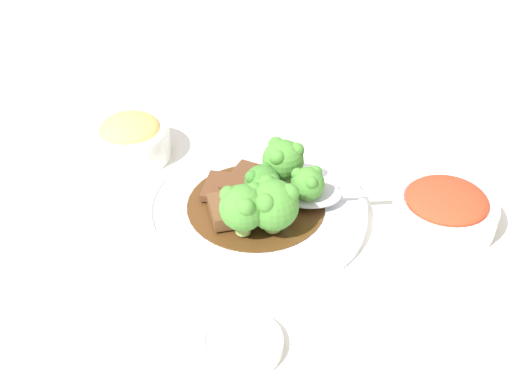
# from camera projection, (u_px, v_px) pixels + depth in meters

# --- Properties ---
(ground_plane) EXTENTS (4.00, 4.00, 0.00)m
(ground_plane) POSITION_uv_depth(u_px,v_px,m) (256.00, 215.00, 0.81)
(ground_plane) COLOR silver
(main_plate) EXTENTS (0.25, 0.25, 0.02)m
(main_plate) POSITION_uv_depth(u_px,v_px,m) (256.00, 209.00, 0.80)
(main_plate) COLOR white
(main_plate) RESTS_ON ground_plane
(beef_strip_0) EXTENTS (0.07, 0.07, 0.01)m
(beef_strip_0) POSITION_uv_depth(u_px,v_px,m) (247.00, 180.00, 0.82)
(beef_strip_0) COLOR #56331E
(beef_strip_0) RESTS_ON main_plate
(beef_strip_1) EXTENTS (0.05, 0.05, 0.02)m
(beef_strip_1) POSITION_uv_depth(u_px,v_px,m) (228.00, 210.00, 0.78)
(beef_strip_1) COLOR brown
(beef_strip_1) RESTS_ON main_plate
(beef_strip_2) EXTENTS (0.06, 0.06, 0.01)m
(beef_strip_2) POSITION_uv_depth(u_px,v_px,m) (219.00, 187.00, 0.81)
(beef_strip_2) COLOR #56331E
(beef_strip_2) RESTS_ON main_plate
(broccoli_floret_0) EXTENTS (0.03, 0.03, 0.04)m
(broccoli_floret_0) POSITION_uv_depth(u_px,v_px,m) (260.00, 197.00, 0.76)
(broccoli_floret_0) COLOR #7FA84C
(broccoli_floret_0) RESTS_ON main_plate
(broccoli_floret_1) EXTENTS (0.06, 0.06, 0.06)m
(broccoli_floret_1) POSITION_uv_depth(u_px,v_px,m) (273.00, 204.00, 0.74)
(broccoli_floret_1) COLOR #7FA84C
(broccoli_floret_1) RESTS_ON main_plate
(broccoli_floret_2) EXTENTS (0.04, 0.04, 0.05)m
(broccoli_floret_2) POSITION_uv_depth(u_px,v_px,m) (308.00, 183.00, 0.78)
(broccoli_floret_2) COLOR #8EB756
(broccoli_floret_2) RESTS_ON main_plate
(broccoli_floret_3) EXTENTS (0.04, 0.04, 0.05)m
(broccoli_floret_3) POSITION_uv_depth(u_px,v_px,m) (263.00, 184.00, 0.78)
(broccoli_floret_3) COLOR #8EB756
(broccoli_floret_3) RESTS_ON main_plate
(broccoli_floret_4) EXTENTS (0.05, 0.05, 0.06)m
(broccoli_floret_4) POSITION_uv_depth(u_px,v_px,m) (283.00, 160.00, 0.80)
(broccoli_floret_4) COLOR #8EB756
(broccoli_floret_4) RESTS_ON main_plate
(broccoli_floret_5) EXTENTS (0.05, 0.05, 0.06)m
(broccoli_floret_5) POSITION_uv_depth(u_px,v_px,m) (243.00, 207.00, 0.74)
(broccoli_floret_5) COLOR #8EB756
(broccoli_floret_5) RESTS_ON main_plate
(serving_spoon) EXTENTS (0.23, 0.10, 0.01)m
(serving_spoon) POSITION_uv_depth(u_px,v_px,m) (328.00, 194.00, 0.80)
(serving_spoon) COLOR #B7B7BC
(serving_spoon) RESTS_ON main_plate
(side_bowl_kimchi) EXTENTS (0.12, 0.12, 0.05)m
(side_bowl_kimchi) POSITION_uv_depth(u_px,v_px,m) (445.00, 208.00, 0.78)
(side_bowl_kimchi) COLOR white
(side_bowl_kimchi) RESTS_ON ground_plane
(side_bowl_appetizer) EXTENTS (0.10, 0.10, 0.05)m
(side_bowl_appetizer) POSITION_uv_depth(u_px,v_px,m) (131.00, 138.00, 0.89)
(side_bowl_appetizer) COLOR white
(side_bowl_appetizer) RESTS_ON ground_plane
(sauce_dish) EXTENTS (0.08, 0.08, 0.01)m
(sauce_dish) POSITION_uv_depth(u_px,v_px,m) (242.00, 343.00, 0.66)
(sauce_dish) COLOR white
(sauce_dish) RESTS_ON ground_plane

